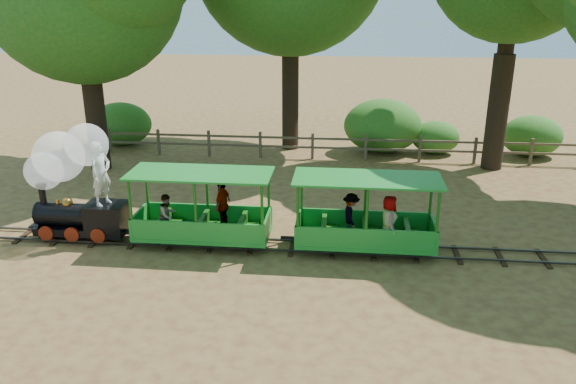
# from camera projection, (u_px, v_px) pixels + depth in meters

# --- Properties ---
(ground) EXTENTS (90.00, 90.00, 0.00)m
(ground) POSITION_uv_depth(u_px,v_px,m) (332.00, 250.00, 13.80)
(ground) COLOR olive
(ground) RESTS_ON ground
(track) EXTENTS (22.00, 1.00, 0.10)m
(track) POSITION_uv_depth(u_px,v_px,m) (332.00, 248.00, 13.78)
(track) COLOR #3F3D3A
(track) RESTS_ON ground
(locomotive) EXTENTS (2.67, 1.26, 3.06)m
(locomotive) POSITION_uv_depth(u_px,v_px,m) (69.00, 174.00, 13.93)
(locomotive) COLOR black
(locomotive) RESTS_ON ground
(carriage_front) EXTENTS (3.47, 1.42, 1.80)m
(carriage_front) POSITION_uv_depth(u_px,v_px,m) (202.00, 216.00, 13.86)
(carriage_front) COLOR #1F8F2D
(carriage_front) RESTS_ON track
(carriage_rear) EXTENTS (3.47, 1.42, 1.80)m
(carriage_rear) POSITION_uv_depth(u_px,v_px,m) (366.00, 223.00, 13.43)
(carriage_rear) COLOR #1F8F2D
(carriage_rear) RESTS_ON track
(fence) EXTENTS (18.10, 0.10, 1.00)m
(fence) POSITION_uv_depth(u_px,v_px,m) (339.00, 145.00, 21.11)
(fence) COLOR brown
(fence) RESTS_ON ground
(shrub_west) EXTENTS (2.54, 1.96, 1.76)m
(shrub_west) POSITION_uv_depth(u_px,v_px,m) (121.00, 124.00, 23.10)
(shrub_west) COLOR #2D6B1E
(shrub_west) RESTS_ON ground
(shrub_mid_w) EXTENTS (3.04, 2.34, 2.10)m
(shrub_mid_w) POSITION_uv_depth(u_px,v_px,m) (383.00, 126.00, 22.00)
(shrub_mid_w) COLOR #2D6B1E
(shrub_mid_w) RESTS_ON ground
(shrub_mid_e) EXTENTS (1.86, 1.43, 1.28)m
(shrub_mid_e) POSITION_uv_depth(u_px,v_px,m) (435.00, 137.00, 21.94)
(shrub_mid_e) COLOR #2D6B1E
(shrub_mid_e) RESTS_ON ground
(shrub_east) EXTENTS (2.28, 1.75, 1.58)m
(shrub_east) POSITION_uv_depth(u_px,v_px,m) (532.00, 136.00, 21.53)
(shrub_east) COLOR #2D6B1E
(shrub_east) RESTS_ON ground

